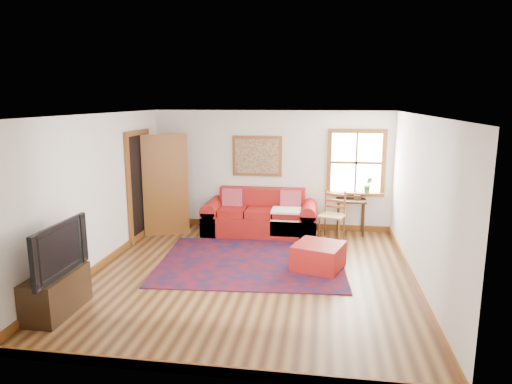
% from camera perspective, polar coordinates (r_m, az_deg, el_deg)
% --- Properties ---
extents(ground, '(5.50, 5.50, 0.00)m').
position_cam_1_polar(ground, '(7.34, -0.69, -10.25)').
color(ground, '#402411').
rests_on(ground, ground).
extents(room_envelope, '(5.04, 5.54, 2.52)m').
position_cam_1_polar(room_envelope, '(6.92, -0.71, 2.61)').
color(room_envelope, silver).
rests_on(room_envelope, ground).
extents(window, '(1.18, 0.20, 1.38)m').
position_cam_1_polar(window, '(9.56, 12.56, 2.76)').
color(window, white).
rests_on(window, ground).
extents(doorway, '(0.89, 1.08, 2.14)m').
position_cam_1_polar(doorway, '(9.28, -12.46, 0.98)').
color(doorway, black).
rests_on(doorway, ground).
extents(framed_artwork, '(1.05, 0.07, 0.85)m').
position_cam_1_polar(framed_artwork, '(9.62, 0.12, 4.51)').
color(framed_artwork, brown).
rests_on(framed_artwork, ground).
extents(persian_rug, '(3.25, 2.68, 0.02)m').
position_cam_1_polar(persian_rug, '(7.84, -0.56, -8.72)').
color(persian_rug, '#560C12').
rests_on(persian_rug, ground).
extents(red_leather_sofa, '(2.30, 0.95, 0.90)m').
position_cam_1_polar(red_leather_sofa, '(9.44, 0.58, -3.37)').
color(red_leather_sofa, maroon).
rests_on(red_leather_sofa, ground).
extents(red_ottoman, '(0.92, 0.92, 0.42)m').
position_cam_1_polar(red_ottoman, '(7.57, 7.82, -7.97)').
color(red_ottoman, maroon).
rests_on(red_ottoman, ground).
extents(side_table, '(0.60, 0.45, 0.72)m').
position_cam_1_polar(side_table, '(9.52, 11.79, -1.65)').
color(side_table, '#332011').
rests_on(side_table, ground).
extents(ladder_back_chair, '(0.56, 0.55, 0.97)m').
position_cam_1_polar(ladder_back_chair, '(9.11, 9.60, -2.62)').
color(ladder_back_chair, tan).
rests_on(ladder_back_chair, ground).
extents(media_cabinet, '(0.44, 0.98, 0.54)m').
position_cam_1_polar(media_cabinet, '(6.55, -23.66, -11.49)').
color(media_cabinet, '#332011').
rests_on(media_cabinet, ground).
extents(television, '(0.15, 1.17, 0.68)m').
position_cam_1_polar(television, '(6.31, -24.15, -6.54)').
color(television, black).
rests_on(television, media_cabinet).
extents(candle_hurricane, '(0.12, 0.12, 0.18)m').
position_cam_1_polar(candle_hurricane, '(6.75, -21.56, -7.43)').
color(candle_hurricane, silver).
rests_on(candle_hurricane, media_cabinet).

